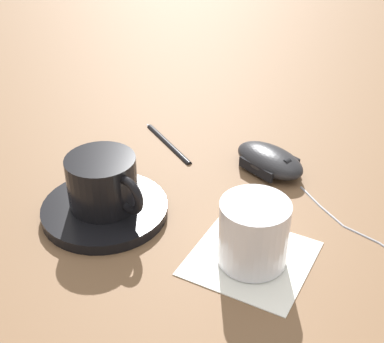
{
  "coord_description": "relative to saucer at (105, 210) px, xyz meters",
  "views": [
    {
      "loc": [
        0.34,
        -0.42,
        0.4
      ],
      "look_at": [
        -0.02,
        0.04,
        0.03
      ],
      "focal_mm": 50.0,
      "sensor_mm": 36.0,
      "label": 1
    }
  ],
  "objects": [
    {
      "name": "pen",
      "position": [
        -0.06,
        0.18,
        -0.0
      ],
      "size": [
        0.14,
        0.06,
        0.01
      ],
      "color": "black",
      "rests_on": "ground"
    },
    {
      "name": "napkin_under_glass",
      "position": [
        0.19,
        0.04,
        -0.01
      ],
      "size": [
        0.15,
        0.15,
        0.0
      ],
      "primitive_type": "cube",
      "rotation": [
        0.0,
        0.0,
        0.18
      ],
      "color": "silver",
      "rests_on": "ground"
    },
    {
      "name": "ground_plane",
      "position": [
        0.08,
        0.07,
        -0.01
      ],
      "size": [
        3.0,
        3.0,
        0.0
      ],
      "primitive_type": "plane",
      "color": "brown"
    },
    {
      "name": "computer_mouse",
      "position": [
        0.1,
        0.21,
        0.01
      ],
      "size": [
        0.12,
        0.08,
        0.03
      ],
      "color": "black",
      "rests_on": "ground"
    },
    {
      "name": "coffee_cup",
      "position": [
        0.0,
        0.0,
        0.04
      ],
      "size": [
        0.11,
        0.08,
        0.07
      ],
      "color": "black",
      "rests_on": "saucer"
    },
    {
      "name": "saucer",
      "position": [
        0.0,
        0.0,
        0.0
      ],
      "size": [
        0.16,
        0.16,
        0.01
      ],
      "primitive_type": "cylinder",
      "color": "black",
      "rests_on": "ground"
    },
    {
      "name": "mouse_cable",
      "position": [
        0.27,
        0.17,
        -0.01
      ],
      "size": [
        0.22,
        0.06,
        0.0
      ],
      "color": "gray",
      "rests_on": "ground"
    },
    {
      "name": "drinking_glass",
      "position": [
        0.19,
        0.04,
        0.03
      ],
      "size": [
        0.08,
        0.08,
        0.08
      ],
      "primitive_type": "cylinder",
      "color": "silver",
      "rests_on": "napkin_under_glass"
    }
  ]
}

